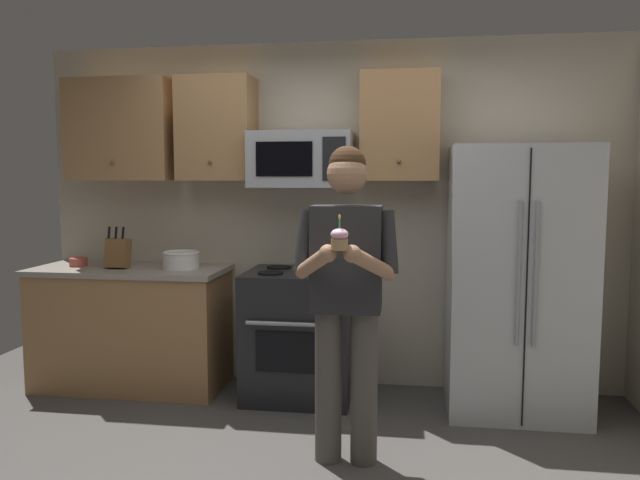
{
  "coord_description": "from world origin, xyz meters",
  "views": [
    {
      "loc": [
        0.64,
        -2.9,
        1.59
      ],
      "look_at": [
        0.15,
        0.38,
        1.25
      ],
      "focal_mm": 34.25,
      "sensor_mm": 36.0,
      "label": 1
    }
  ],
  "objects_px": {
    "knife_block": "(118,253)",
    "bowl_small_colored": "(78,262)",
    "microwave": "(302,160)",
    "refrigerator": "(516,280)",
    "oven_range": "(300,334)",
    "person": "(346,287)",
    "bowl_large_white": "(181,259)",
    "cupcake": "(339,239)"
  },
  "relations": [
    {
      "from": "oven_range",
      "to": "cupcake",
      "type": "height_order",
      "value": "cupcake"
    },
    {
      "from": "knife_block",
      "to": "bowl_large_white",
      "type": "bearing_deg",
      "value": 5.7
    },
    {
      "from": "microwave",
      "to": "knife_block",
      "type": "distance_m",
      "value": 1.54
    },
    {
      "from": "refrigerator",
      "to": "cupcake",
      "type": "xyz_separation_m",
      "value": [
        -1.06,
        -1.28,
        0.39
      ]
    },
    {
      "from": "oven_range",
      "to": "cupcake",
      "type": "relative_size",
      "value": 5.36
    },
    {
      "from": "microwave",
      "to": "bowl_large_white",
      "type": "xyz_separation_m",
      "value": [
        -0.9,
        -0.1,
        -0.73
      ]
    },
    {
      "from": "knife_block",
      "to": "refrigerator",
      "type": "bearing_deg",
      "value": -0.2
    },
    {
      "from": "microwave",
      "to": "person",
      "type": "height_order",
      "value": "microwave"
    },
    {
      "from": "knife_block",
      "to": "microwave",
      "type": "bearing_deg",
      "value": 6.2
    },
    {
      "from": "oven_range",
      "to": "knife_block",
      "type": "height_order",
      "value": "knife_block"
    },
    {
      "from": "oven_range",
      "to": "bowl_large_white",
      "type": "distance_m",
      "value": 1.04
    },
    {
      "from": "knife_block",
      "to": "bowl_large_white",
      "type": "xyz_separation_m",
      "value": [
        0.47,
        0.05,
        -0.05
      ]
    },
    {
      "from": "oven_range",
      "to": "microwave",
      "type": "bearing_deg",
      "value": 89.98
    },
    {
      "from": "refrigerator",
      "to": "cupcake",
      "type": "bearing_deg",
      "value": -129.49
    },
    {
      "from": "bowl_large_white",
      "to": "bowl_small_colored",
      "type": "distance_m",
      "value": 0.82
    },
    {
      "from": "refrigerator",
      "to": "person",
      "type": "relative_size",
      "value": 1.02
    },
    {
      "from": "microwave",
      "to": "knife_block",
      "type": "xyz_separation_m",
      "value": [
        -1.37,
        -0.15,
        -0.69
      ]
    },
    {
      "from": "bowl_small_colored",
      "to": "person",
      "type": "xyz_separation_m",
      "value": [
        2.16,
        -1.01,
        0.04
      ]
    },
    {
      "from": "refrigerator",
      "to": "bowl_small_colored",
      "type": "distance_m",
      "value": 3.22
    },
    {
      "from": "refrigerator",
      "to": "oven_range",
      "type": "bearing_deg",
      "value": 178.5
    },
    {
      "from": "microwave",
      "to": "cupcake",
      "type": "distance_m",
      "value": 1.57
    },
    {
      "from": "refrigerator",
      "to": "cupcake",
      "type": "relative_size",
      "value": 10.35
    },
    {
      "from": "oven_range",
      "to": "microwave",
      "type": "relative_size",
      "value": 1.26
    },
    {
      "from": "bowl_large_white",
      "to": "oven_range",
      "type": "bearing_deg",
      "value": -1.14
    },
    {
      "from": "bowl_small_colored",
      "to": "person",
      "type": "bearing_deg",
      "value": -25.11
    },
    {
      "from": "knife_block",
      "to": "cupcake",
      "type": "bearing_deg",
      "value": -35.48
    },
    {
      "from": "bowl_small_colored",
      "to": "cupcake",
      "type": "xyz_separation_m",
      "value": [
        2.16,
        -1.34,
        0.34
      ]
    },
    {
      "from": "knife_block",
      "to": "bowl_small_colored",
      "type": "height_order",
      "value": "knife_block"
    },
    {
      "from": "microwave",
      "to": "bowl_small_colored",
      "type": "height_order",
      "value": "microwave"
    },
    {
      "from": "bowl_large_white",
      "to": "cupcake",
      "type": "bearing_deg",
      "value": -44.97
    },
    {
      "from": "microwave",
      "to": "bowl_small_colored",
      "type": "relative_size",
      "value": 5.36
    },
    {
      "from": "microwave",
      "to": "refrigerator",
      "type": "height_order",
      "value": "microwave"
    },
    {
      "from": "refrigerator",
      "to": "knife_block",
      "type": "xyz_separation_m",
      "value": [
        -2.87,
        0.01,
        0.13
      ]
    },
    {
      "from": "bowl_large_white",
      "to": "cupcake",
      "type": "height_order",
      "value": "cupcake"
    },
    {
      "from": "oven_range",
      "to": "bowl_small_colored",
      "type": "relative_size",
      "value": 6.75
    },
    {
      "from": "bowl_large_white",
      "to": "person",
      "type": "relative_size",
      "value": 0.16
    },
    {
      "from": "cupcake",
      "to": "oven_range",
      "type": "bearing_deg",
      "value": 108.58
    },
    {
      "from": "knife_block",
      "to": "bowl_small_colored",
      "type": "xyz_separation_m",
      "value": [
        -0.35,
        0.05,
        -0.08
      ]
    },
    {
      "from": "oven_range",
      "to": "person",
      "type": "distance_m",
      "value": 1.21
    },
    {
      "from": "knife_block",
      "to": "bowl_small_colored",
      "type": "relative_size",
      "value": 2.32
    },
    {
      "from": "microwave",
      "to": "cupcake",
      "type": "bearing_deg",
      "value": -72.87
    },
    {
      "from": "oven_range",
      "to": "bowl_large_white",
      "type": "relative_size",
      "value": 3.4
    }
  ]
}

